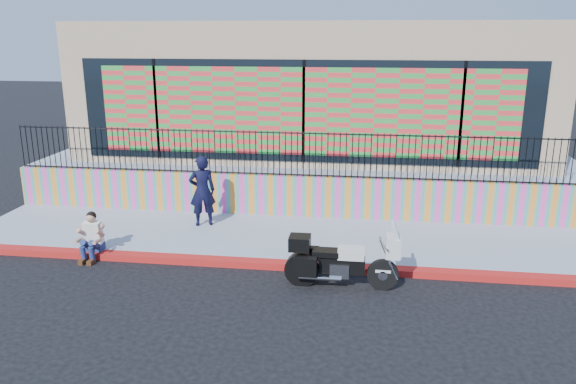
# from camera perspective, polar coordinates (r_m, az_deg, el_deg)

# --- Properties ---
(ground) EXTENTS (90.00, 90.00, 0.00)m
(ground) POSITION_cam_1_polar(r_m,az_deg,el_deg) (12.32, -0.64, -7.75)
(ground) COLOR black
(ground) RESTS_ON ground
(red_curb) EXTENTS (16.00, 0.30, 0.15)m
(red_curb) POSITION_cam_1_polar(r_m,az_deg,el_deg) (12.29, -0.64, -7.43)
(red_curb) COLOR #AC0C21
(red_curb) RESTS_ON ground
(sidewalk) EXTENTS (16.00, 3.00, 0.15)m
(sidewalk) POSITION_cam_1_polar(r_m,az_deg,el_deg) (13.81, 0.38, -4.74)
(sidewalk) COLOR gray
(sidewalk) RESTS_ON ground
(mural_wall) EXTENTS (16.00, 0.20, 1.10)m
(mural_wall) POSITION_cam_1_polar(r_m,az_deg,el_deg) (15.12, 1.17, -0.40)
(mural_wall) COLOR #FE42B1
(mural_wall) RESTS_ON sidewalk
(metal_fence) EXTENTS (15.80, 0.04, 1.20)m
(metal_fence) POSITION_cam_1_polar(r_m,az_deg,el_deg) (14.84, 1.20, 3.86)
(metal_fence) COLOR black
(metal_fence) RESTS_ON mural_wall
(elevated_platform) EXTENTS (16.00, 10.00, 1.25)m
(elevated_platform) POSITION_cam_1_polar(r_m,az_deg,el_deg) (20.06, 2.88, 3.44)
(elevated_platform) COLOR gray
(elevated_platform) RESTS_ON ground
(storefront_building) EXTENTS (14.00, 8.06, 4.00)m
(storefront_building) POSITION_cam_1_polar(r_m,az_deg,el_deg) (19.44, 2.93, 10.87)
(storefront_building) COLOR tan
(storefront_building) RESTS_ON elevated_platform
(police_motorcycle) EXTENTS (2.24, 0.74, 1.40)m
(police_motorcycle) POSITION_cam_1_polar(r_m,az_deg,el_deg) (11.30, 5.31, -6.86)
(police_motorcycle) COLOR black
(police_motorcycle) RESTS_ON ground
(police_officer) EXTENTS (0.78, 0.66, 1.83)m
(police_officer) POSITION_cam_1_polar(r_m,az_deg,el_deg) (14.44, -8.71, 0.12)
(police_officer) COLOR black
(police_officer) RESTS_ON sidewalk
(seated_man) EXTENTS (0.54, 0.71, 1.06)m
(seated_man) POSITION_cam_1_polar(r_m,az_deg,el_deg) (13.37, -19.41, -4.68)
(seated_man) COLOR navy
(seated_man) RESTS_ON ground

